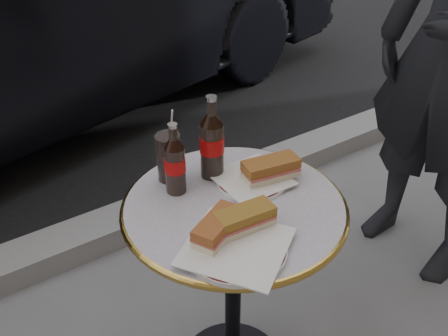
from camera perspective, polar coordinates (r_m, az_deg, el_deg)
curb at (r=2.42m, az=-11.49°, el=-6.28°), size 40.00×0.20×0.12m
bistro_table at (r=1.61m, az=1.03°, el=-14.49°), size 0.62×0.62×0.73m
plate_left at (r=1.21m, az=1.41°, el=-9.24°), size 0.33×0.33×0.01m
plate_right at (r=1.45m, az=3.12°, el=-1.43°), size 0.24×0.24×0.01m
sandwich_left_a at (r=1.22m, az=-0.78°, el=-6.90°), size 0.16×0.13×0.05m
sandwich_left_b at (r=1.25m, az=2.37°, el=-5.92°), size 0.16×0.08×0.05m
sandwich_right at (r=1.44m, az=5.35°, el=-0.19°), size 0.17×0.10×0.06m
cola_bottle_left at (r=1.36m, az=-5.68°, el=1.07°), size 0.07×0.07×0.21m
cola_bottle_right at (r=1.41m, az=-1.40°, el=3.52°), size 0.08×0.08×0.26m
cola_glass at (r=1.43m, az=-6.33°, el=1.24°), size 0.09×0.09×0.15m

